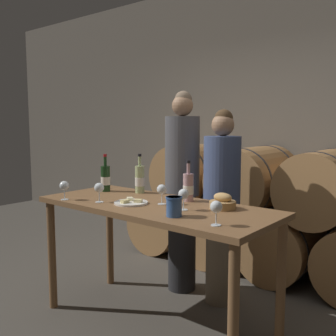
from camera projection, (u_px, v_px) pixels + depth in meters
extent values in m
plane|color=#4C473F|center=(155.00, 325.00, 2.97)|extent=(10.00, 10.00, 0.00)
cube|color=#60594F|center=(278.00, 115.00, 4.42)|extent=(10.00, 0.12, 3.20)
cylinder|color=#9E7042|center=(172.00, 220.00, 4.81)|extent=(0.67, 0.89, 0.67)
cylinder|color=#2D2D33|center=(157.00, 225.00, 4.59)|extent=(0.68, 0.02, 0.68)
cylinder|color=#2D2D33|center=(186.00, 216.00, 5.03)|extent=(0.68, 0.02, 0.68)
cylinder|color=#9E7042|center=(223.00, 230.00, 4.35)|extent=(0.67, 0.89, 0.67)
cylinder|color=#2D2D33|center=(208.00, 236.00, 4.13)|extent=(0.68, 0.02, 0.68)
cylinder|color=#2D2D33|center=(235.00, 225.00, 4.57)|extent=(0.68, 0.02, 0.68)
cylinder|color=#9E7042|center=(285.00, 243.00, 3.90)|extent=(0.67, 0.89, 0.67)
cylinder|color=#2D2D33|center=(273.00, 250.00, 3.68)|extent=(0.68, 0.02, 0.68)
cylinder|color=#2D2D33|center=(296.00, 236.00, 4.12)|extent=(0.68, 0.02, 0.68)
cylinder|color=#9E7042|center=(196.00, 174.00, 4.51)|extent=(0.67, 0.89, 0.67)
cylinder|color=#2D2D33|center=(181.00, 176.00, 4.29)|extent=(0.68, 0.02, 0.68)
cylinder|color=#2D2D33|center=(210.00, 171.00, 4.73)|extent=(0.68, 0.02, 0.68)
cylinder|color=#9E7042|center=(254.00, 179.00, 4.06)|extent=(0.67, 0.89, 0.67)
cylinder|color=#2D2D33|center=(240.00, 183.00, 3.84)|extent=(0.68, 0.02, 0.68)
cylinder|color=#2D2D33|center=(266.00, 176.00, 4.28)|extent=(0.68, 0.02, 0.68)
cylinder|color=#9E7042|center=(325.00, 187.00, 3.60)|extent=(0.67, 0.89, 0.67)
cylinder|color=#2D2D33|center=(314.00, 191.00, 3.38)|extent=(0.68, 0.02, 0.68)
cylinder|color=#2D2D33|center=(335.00, 183.00, 3.82)|extent=(0.68, 0.02, 0.68)
cylinder|color=brown|center=(52.00, 255.00, 3.21)|extent=(0.06, 0.06, 0.89)
cylinder|color=brown|center=(233.00, 321.00, 2.15)|extent=(0.06, 0.06, 0.89)
cylinder|color=brown|center=(110.00, 237.00, 3.70)|extent=(0.06, 0.06, 0.89)
cylinder|color=brown|center=(281.00, 284.00, 2.64)|extent=(0.06, 0.06, 0.89)
cube|color=brown|center=(155.00, 207.00, 2.87)|extent=(1.81, 0.75, 0.04)
cylinder|color=#232326|center=(182.00, 242.00, 3.58)|extent=(0.25, 0.25, 0.88)
cylinder|color=#4C4C51|center=(182.00, 156.00, 3.49)|extent=(0.31, 0.31, 0.70)
sphere|color=#997051|center=(182.00, 106.00, 3.43)|extent=(0.19, 0.19, 0.19)
sphere|color=#75604C|center=(183.00, 100.00, 3.44)|extent=(0.15, 0.15, 0.15)
cylinder|color=#756651|center=(221.00, 257.00, 3.32)|extent=(0.25, 0.25, 0.79)
cylinder|color=#3D4C75|center=(222.00, 174.00, 3.24)|extent=(0.31, 0.31, 0.62)
sphere|color=#997051|center=(223.00, 125.00, 3.19)|extent=(0.19, 0.19, 0.19)
sphere|color=#47331E|center=(224.00, 119.00, 3.20)|extent=(0.15, 0.15, 0.15)
cylinder|color=#193819|center=(106.00, 179.00, 3.38)|extent=(0.08, 0.08, 0.22)
cylinder|color=#193819|center=(105.00, 161.00, 3.36)|extent=(0.03, 0.03, 0.08)
cylinder|color=maroon|center=(105.00, 155.00, 3.35)|extent=(0.03, 0.03, 0.02)
cylinder|color=white|center=(106.00, 181.00, 3.38)|extent=(0.08, 0.08, 0.07)
cylinder|color=#ADBC7F|center=(140.00, 179.00, 3.30)|extent=(0.08, 0.08, 0.23)
cylinder|color=#ADBC7F|center=(140.00, 161.00, 3.28)|extent=(0.03, 0.03, 0.08)
cylinder|color=black|center=(140.00, 155.00, 3.27)|extent=(0.03, 0.03, 0.02)
cylinder|color=white|center=(140.00, 182.00, 3.30)|extent=(0.08, 0.08, 0.07)
cylinder|color=#BC8E93|center=(188.00, 188.00, 2.95)|extent=(0.08, 0.08, 0.21)
cylinder|color=#BC8E93|center=(188.00, 168.00, 2.93)|extent=(0.03, 0.03, 0.08)
cylinder|color=black|center=(188.00, 162.00, 2.93)|extent=(0.03, 0.03, 0.02)
cylinder|color=white|center=(188.00, 190.00, 2.95)|extent=(0.08, 0.08, 0.07)
cylinder|color=#335693|center=(174.00, 207.00, 2.48)|extent=(0.10, 0.10, 0.13)
cylinder|color=#335693|center=(174.00, 198.00, 2.47)|extent=(0.11, 0.11, 0.01)
cylinder|color=#A87F4C|center=(223.00, 205.00, 2.70)|extent=(0.18, 0.18, 0.05)
ellipsoid|color=tan|center=(223.00, 197.00, 2.69)|extent=(0.14, 0.08, 0.06)
cylinder|color=white|center=(131.00, 203.00, 2.87)|extent=(0.25, 0.25, 0.01)
cube|color=beige|center=(138.00, 201.00, 2.85)|extent=(0.07, 0.06, 0.02)
cube|color=beige|center=(130.00, 199.00, 2.92)|extent=(0.07, 0.07, 0.02)
cube|color=#E0CC7F|center=(125.00, 201.00, 2.83)|extent=(0.05, 0.06, 0.02)
cylinder|color=white|center=(65.00, 199.00, 3.02)|extent=(0.06, 0.06, 0.00)
cylinder|color=white|center=(65.00, 194.00, 3.01)|extent=(0.01, 0.01, 0.08)
sphere|color=white|center=(64.00, 186.00, 3.00)|extent=(0.07, 0.07, 0.07)
cylinder|color=white|center=(99.00, 202.00, 2.92)|extent=(0.06, 0.06, 0.00)
cylinder|color=white|center=(99.00, 197.00, 2.92)|extent=(0.01, 0.01, 0.08)
sphere|color=white|center=(99.00, 188.00, 2.91)|extent=(0.07, 0.07, 0.07)
cylinder|color=white|center=(162.00, 204.00, 2.85)|extent=(0.06, 0.06, 0.00)
cylinder|color=white|center=(162.00, 199.00, 2.85)|extent=(0.01, 0.01, 0.08)
sphere|color=white|center=(162.00, 189.00, 2.84)|extent=(0.07, 0.07, 0.07)
cylinder|color=white|center=(183.00, 210.00, 2.66)|extent=(0.06, 0.06, 0.00)
cylinder|color=white|center=(183.00, 204.00, 2.66)|extent=(0.01, 0.01, 0.08)
sphere|color=white|center=(184.00, 194.00, 2.65)|extent=(0.07, 0.07, 0.07)
cylinder|color=white|center=(216.00, 225.00, 2.27)|extent=(0.06, 0.06, 0.00)
cylinder|color=white|center=(216.00, 218.00, 2.26)|extent=(0.01, 0.01, 0.08)
sphere|color=white|center=(216.00, 207.00, 2.25)|extent=(0.07, 0.07, 0.07)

